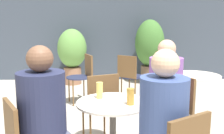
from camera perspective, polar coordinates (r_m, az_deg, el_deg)
name	(u,v)px	position (r m, az deg, el deg)	size (l,w,h in m)	color
storefront_wall	(110,19)	(6.45, -0.42, 10.46)	(10.00, 0.06, 3.00)	#3D4756
cafe_table_near	(113,124)	(2.44, 0.18, -12.22)	(0.66, 0.66, 0.72)	#514C47
cafe_table_far	(194,89)	(3.78, 17.39, -4.53)	(0.69, 0.69, 0.72)	#514C47
bistro_chair_2	(174,107)	(2.91, 13.26, -8.44)	(0.49, 0.48, 0.86)	#232847
bistro_chair_3	(165,69)	(5.17, 11.46, -0.36)	(0.47, 0.45, 0.86)	#232847
bistro_chair_4	(100,101)	(3.03, -2.56, -7.44)	(0.46, 0.48, 0.86)	#232847
bistro_chair_5	(83,73)	(4.65, -6.26, -1.36)	(0.48, 0.46, 0.86)	#232847
bistro_chair_6	(130,74)	(4.60, 3.89, -1.44)	(0.48, 0.49, 0.86)	#232847
seated_person_0	(44,112)	(2.11, -14.52, -9.41)	(0.46, 0.44, 1.26)	#42475B
seated_person_1	(162,121)	(1.90, 10.79, -11.45)	(0.41, 0.42, 1.25)	#42475B
seated_person_2	(164,89)	(2.75, 11.32, -4.77)	(0.43, 0.42, 1.25)	#2D2D33
beer_glass_0	(130,97)	(2.29, 4.04, -6.44)	(0.07, 0.07, 0.14)	#B28433
beer_glass_1	(100,90)	(2.47, -2.73, -5.08)	(0.06, 0.06, 0.15)	#DBC65B
potted_plant_0	(72,52)	(6.08, -8.67, 3.24)	(0.66, 0.66, 1.27)	#93664C
potted_plant_1	(150,46)	(6.12, 8.18, 4.44)	(0.67, 0.67, 1.48)	brown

